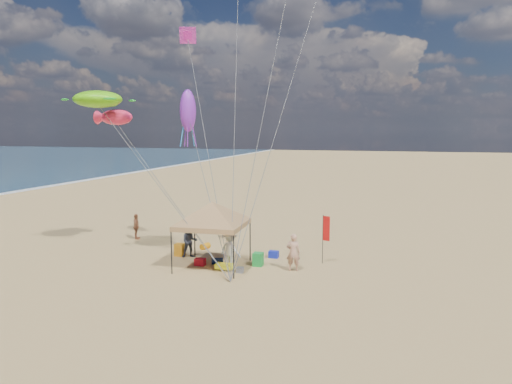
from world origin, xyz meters
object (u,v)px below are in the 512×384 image
Objects in this scene: chair_yellow at (180,250)px; person_far_a at (136,226)px; chair_green at (258,259)px; person_near_a at (293,252)px; person_near_c at (230,250)px; beach_cart at (224,266)px; feather_flag at (325,231)px; person_near_b at (190,241)px; cooler_blue at (274,254)px; canopy_tent at (212,204)px; cooler_red at (200,262)px.

person_far_a is (-4.53, 2.96, 0.49)m from chair_yellow.
chair_green is 10.07m from person_far_a.
chair_green is at bearing -133.65° from person_far_a.
person_near_a is at bearing -131.75° from person_far_a.
chair_yellow is 0.36× the size of person_near_a.
person_near_c is at bearing -21.27° from chair_yellow.
person_near_c is (0.16, 0.48, 0.76)m from beach_cart.
feather_flag is at bearing -135.94° from person_near_c.
feather_flag is 5.65m from beach_cart.
person_near_b is (-4.16, 0.54, 0.56)m from chair_green.
feather_flag is 1.46× the size of person_near_b.
canopy_tent is at bearing -133.95° from cooler_blue.
beach_cart is at bearing -151.59° from feather_flag.
beach_cart is at bearing 91.22° from person_near_c.
canopy_tent is at bearing 30.83° from person_near_c.
cooler_red is at bearing 22.91° from person_near_c.
person_near_b is at bearing -10.93° from chair_yellow.
cooler_blue is at bearing 77.74° from chair_green.
person_near_a is (1.57, -2.11, 0.77)m from cooler_blue.
chair_yellow is 5.43m from person_far_a.
person_far_a is (-11.34, 3.96, -0.12)m from person_near_a.
beach_cart is at bearing -28.80° from chair_yellow.
person_near_b is (-4.55, -1.25, 0.72)m from cooler_blue.
person_near_c is at bearing 3.30° from cooler_red.
chair_green is 4.24m from person_near_b.
feather_flag reaches higher than chair_yellow.
beach_cart is 3.31m from person_near_b.
person_far_a reaches higher than cooler_red.
feather_flag reaches higher than person_near_b.
cooler_red is at bearing -77.67° from person_near_b.
person_far_a is at bearing 148.67° from beach_cart.
feather_flag is 1.58× the size of person_far_a.
beach_cart is 9.31m from person_far_a.
canopy_tent is at bearing -144.74° from person_far_a.
person_far_a is (-7.18, 4.53, -2.49)m from canopy_tent.
person_near_c is (0.92, 0.18, -2.37)m from canopy_tent.
canopy_tent is at bearing -0.70° from person_near_a.
cooler_blue is at bearing 37.80° from cooler_red.
cooler_blue is at bearing 172.15° from feather_flag.
person_near_a is at bearing 14.38° from beach_cart.
person_near_c reaches higher than beach_cart.
chair_yellow is 3.89m from beach_cart.
cooler_red is at bearing -147.21° from person_far_a.
beach_cart is at bearing -140.19° from chair_green.
person_near_c is at bearing -155.54° from feather_flag.
chair_yellow is (-4.85, 0.67, 0.00)m from chair_green.
beach_cart is at bearing 5.87° from person_near_a.
feather_flag is 2.34m from person_near_a.
cooler_blue is (-2.94, 0.41, -1.60)m from feather_flag.
chair_green is 0.38× the size of person_near_b.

